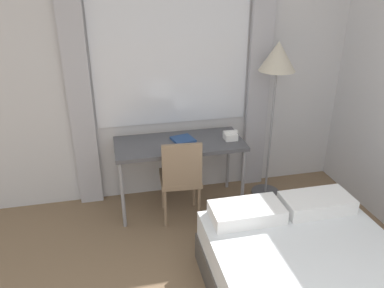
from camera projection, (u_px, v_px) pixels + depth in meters
wall_back_with_window at (167, 77)px, 3.91m from camera, size 5.05×0.13×2.70m
desk at (180, 147)px, 3.86m from camera, size 1.32×0.59×0.76m
desk_chair at (181, 175)px, 3.69m from camera, size 0.43×0.43×0.91m
standing_lamp at (277, 68)px, 3.76m from camera, size 0.37×0.37×1.74m
telephone at (230, 136)px, 3.88m from camera, size 0.15×0.13×0.09m
book at (183, 139)px, 3.87m from camera, size 0.26×0.26×0.02m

